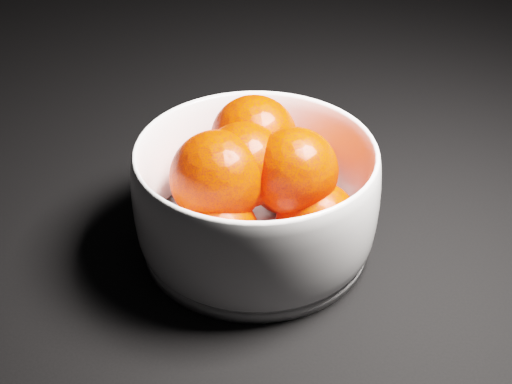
{
  "coord_description": "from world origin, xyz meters",
  "views": [
    {
      "loc": [
        -0.22,
        -0.23,
        0.4
      ],
      "look_at": [
        -0.25,
        0.25,
        0.06
      ],
      "focal_mm": 50.0,
      "sensor_mm": 36.0,
      "label": 1
    }
  ],
  "objects": [
    {
      "name": "orange_pile",
      "position": [
        -0.25,
        0.25,
        0.07
      ],
      "size": [
        0.16,
        0.16,
        0.11
      ],
      "color": "#EF1D00",
      "rests_on": "bowl"
    },
    {
      "name": "bowl",
      "position": [
        -0.25,
        0.25,
        0.05
      ],
      "size": [
        0.21,
        0.21,
        0.1
      ],
      "rotation": [
        0.0,
        0.0,
        0.16
      ],
      "color": "white",
      "rests_on": "ground"
    }
  ]
}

